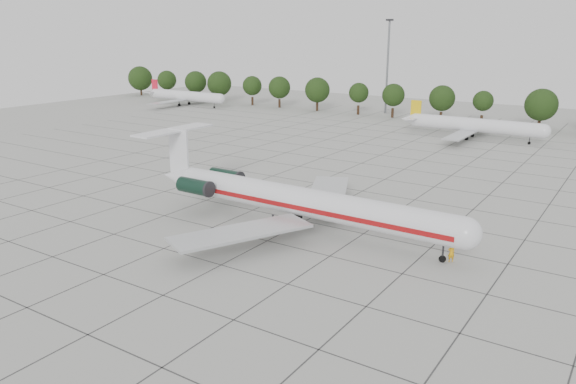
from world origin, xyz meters
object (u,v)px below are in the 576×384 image
Objects in this scene: main_airliner at (290,199)px; floodlight_mast at (388,61)px; ground_crew at (451,253)px; bg_airliner_a at (186,96)px; bg_airliner_c at (474,125)px.

floodlight_mast is (-29.72, 94.89, 10.71)m from main_airliner.
floodlight_mast is at bearing -106.39° from ground_crew.
ground_crew is at bearing -35.10° from bg_airliner_a.
ground_crew is 0.07× the size of bg_airliner_a.
ground_crew is at bearing -76.04° from bg_airliner_c.
bg_airliner_a is 1.11× the size of floodlight_mast.
bg_airliner_c is at bearing -119.82° from ground_crew.
ground_crew is 131.04m from bg_airliner_a.
main_airliner is at bearing -42.65° from ground_crew.
main_airliner reaches higher than bg_airliner_a.
floodlight_mast is at bearing 18.22° from bg_airliner_a.
bg_airliner_c reaches higher than ground_crew.
ground_crew is 0.07× the size of bg_airliner_c.
bg_airliner_a and bg_airliner_c have the same top height.
floodlight_mast reaches higher than bg_airliner_a.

